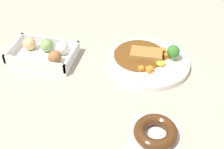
{
  "coord_description": "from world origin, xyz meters",
  "views": [
    {
      "loc": [
        -0.22,
        0.7,
        0.6
      ],
      "look_at": [
        -0.06,
        0.05,
        0.03
      ],
      "focal_mm": 48.94,
      "sensor_mm": 36.0,
      "label": 1
    }
  ],
  "objects": [
    {
      "name": "chocolate_ring_donut",
      "position": [
        -0.21,
        0.22,
        0.02
      ],
      "size": [
        0.13,
        0.13,
        0.03
      ],
      "color": "white",
      "rests_on": "ground_plane"
    },
    {
      "name": "curry_plate",
      "position": [
        -0.15,
        -0.06,
        0.01
      ],
      "size": [
        0.26,
        0.26,
        0.07
      ],
      "color": "white",
      "rests_on": "ground_plane"
    },
    {
      "name": "ground_plane",
      "position": [
        0.0,
        0.0,
        0.0
      ],
      "size": [
        1.6,
        1.6,
        0.0
      ],
      "primitive_type": "plane",
      "color": "#B2A893"
    },
    {
      "name": "donut_box",
      "position": [
        0.18,
        -0.01,
        0.02
      ],
      "size": [
        0.21,
        0.13,
        0.05
      ],
      "color": "white",
      "rests_on": "ground_plane"
    }
  ]
}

